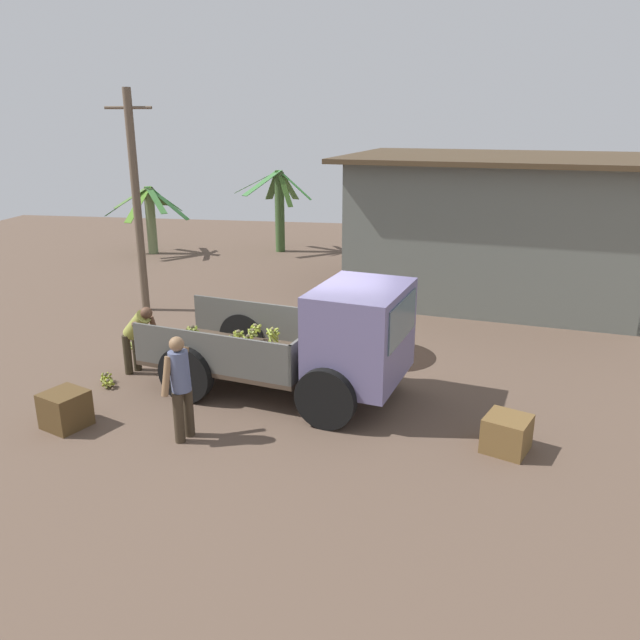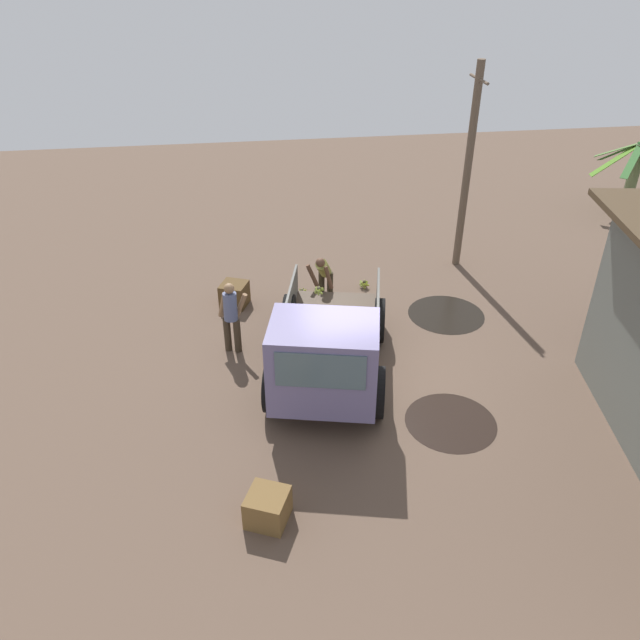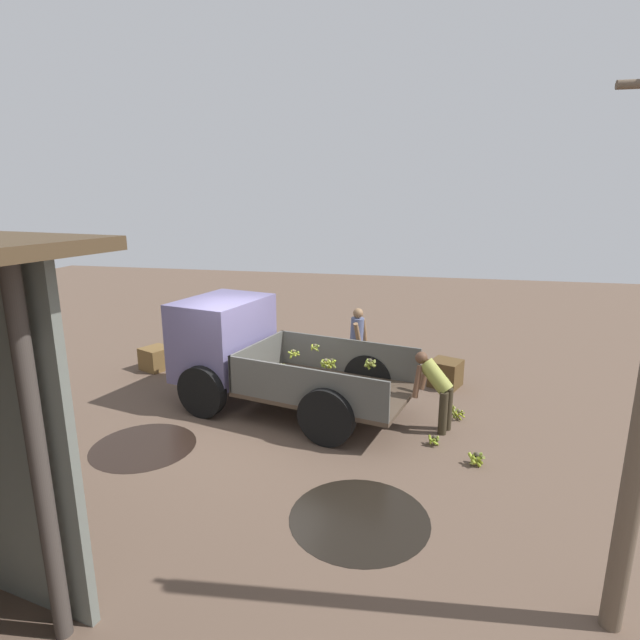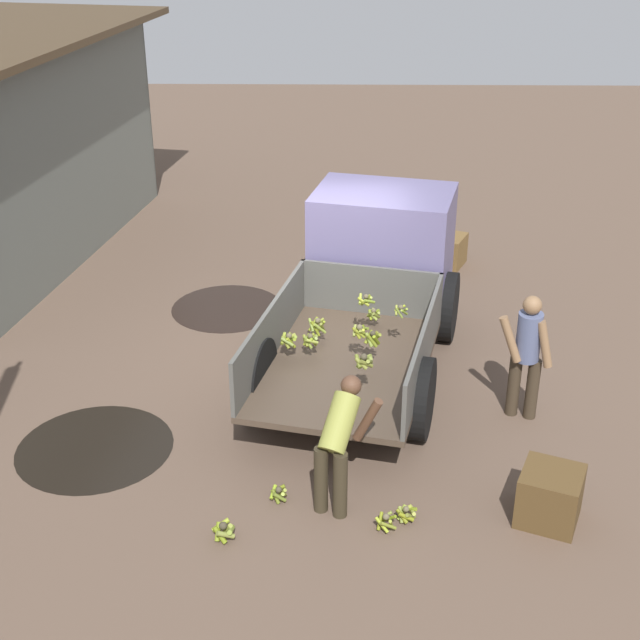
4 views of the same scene
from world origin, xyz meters
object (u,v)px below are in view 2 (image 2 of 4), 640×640
person_foreground_visitor (231,314)px  person_worker_loading (324,274)px  utility_pole (468,168)px  wooden_crate_1 (268,507)px  banana_bunch_on_ground_0 (294,296)px  banana_bunch_on_ground_3 (302,292)px  banana_bunch_on_ground_2 (364,284)px  wooden_crate_0 (234,294)px  cargo_truck (326,355)px  banana_bunch_on_ground_1 (349,298)px

person_foreground_visitor → person_worker_loading: size_ratio=1.18×
utility_pole → wooden_crate_1: size_ratio=8.71×
banana_bunch_on_ground_0 → banana_bunch_on_ground_3: (-0.15, 0.22, 0.02)m
person_foreground_visitor → person_worker_loading: bearing=-33.3°
banana_bunch_on_ground_2 → banana_bunch_on_ground_3: bearing=-83.5°
banana_bunch_on_ground_0 → wooden_crate_0: 1.49m
person_foreground_visitor → wooden_crate_0: 2.08m
person_worker_loading → wooden_crate_0: 2.26m
cargo_truck → utility_pole: utility_pole is taller
person_foreground_visitor → cargo_truck: bearing=-120.0°
banana_bunch_on_ground_2 → wooden_crate_1: (7.19, -3.00, 0.14)m
cargo_truck → person_worker_loading: cargo_truck is taller
banana_bunch_on_ground_0 → banana_bunch_on_ground_1: size_ratio=1.23×
banana_bunch_on_ground_0 → banana_bunch_on_ground_1: 1.38m
cargo_truck → banana_bunch_on_ground_3: 4.33m
banana_bunch_on_ground_3 → wooden_crate_0: wooden_crate_0 is taller
banana_bunch_on_ground_2 → person_worker_loading: bearing=-61.0°
wooden_crate_1 → wooden_crate_0: bearing=-177.1°
person_worker_loading → wooden_crate_1: bearing=8.2°
banana_bunch_on_ground_0 → wooden_crate_0: (0.06, -1.48, 0.19)m
utility_pole → wooden_crate_0: bearing=-77.0°
utility_pole → banana_bunch_on_ground_0: utility_pole is taller
utility_pole → banana_bunch_on_ground_1: bearing=-63.5°
banana_bunch_on_ground_3 → person_foreground_visitor: bearing=-39.1°
banana_bunch_on_ground_3 → wooden_crate_0: bearing=-83.2°
person_worker_loading → banana_bunch_on_ground_2: 1.49m
banana_bunch_on_ground_1 → cargo_truck: bearing=-17.0°
person_worker_loading → banana_bunch_on_ground_3: (-0.45, -0.49, -0.70)m
banana_bunch_on_ground_3 → wooden_crate_1: size_ratio=0.39×
person_foreground_visitor → banana_bunch_on_ground_1: 3.47m
person_worker_loading → wooden_crate_1: 6.83m
utility_pole → banana_bunch_on_ground_1: utility_pole is taller
cargo_truck → banana_bunch_on_ground_1: bearing=176.2°
cargo_truck → wooden_crate_0: 4.42m
utility_pole → person_foreground_visitor: (3.40, -6.24, -1.82)m
utility_pole → person_worker_loading: 4.73m
banana_bunch_on_ground_3 → wooden_crate_1: 7.14m
cargo_truck → wooden_crate_0: (-4.01, -1.67, -0.80)m
banana_bunch_on_ground_3 → wooden_crate_1: wooden_crate_1 is taller
wooden_crate_1 → banana_bunch_on_ground_3: bearing=169.0°
banana_bunch_on_ground_0 → banana_bunch_on_ground_2: 1.89m
person_foreground_visitor → banana_bunch_on_ground_2: (-2.37, 3.42, -0.79)m
cargo_truck → banana_bunch_on_ground_2: 4.81m
banana_bunch_on_ground_3 → wooden_crate_1: bearing=-11.0°
cargo_truck → wooden_crate_1: size_ratio=7.94×
banana_bunch_on_ground_0 → banana_bunch_on_ground_2: bearing=100.2°
cargo_truck → banana_bunch_on_ground_2: size_ratio=18.29×
person_foreground_visitor → banana_bunch_on_ground_2: bearing=-36.0°
banana_bunch_on_ground_0 → wooden_crate_1: bearing=-9.4°
person_worker_loading → banana_bunch_on_ground_2: bearing=142.9°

